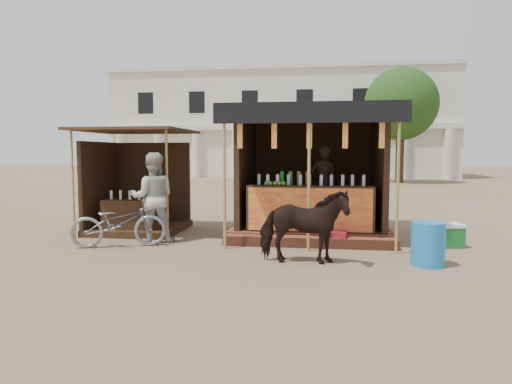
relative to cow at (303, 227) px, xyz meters
The scene contains 11 objects.
ground 1.26m from the cow, 149.68° to the right, with size 120.00×120.00×0.00m, color #846B4C.
main_stall 2.84m from the cow, 88.42° to the left, with size 3.60×3.61×2.78m.
secondary_stall 4.91m from the cow, 146.83° to the left, with size 2.40×2.40×2.38m.
cow is the anchor object (origin of this frame).
motorbike 3.74m from the cow, 166.52° to the left, with size 0.63×1.81×0.95m, color gray.
bystander 3.48m from the cow, 155.26° to the left, with size 0.90×0.70×1.85m, color #BABAB3.
blue_barrel 2.05m from the cow, ahead, with size 0.54×0.54×0.72m, color #1A79C8.
red_crate 1.63m from the cow, 68.21° to the left, with size 0.42×0.35×0.30m, color maroon.
cooler 3.25m from the cow, 33.04° to the left, with size 0.72×0.57×0.46m.
background_building 29.73m from the cow, 95.71° to the left, with size 26.00×7.45×8.18m.
tree 22.49m from the cow, 77.29° to the left, with size 4.50×4.40×7.00m.
Camera 1 is at (1.22, -6.95, 1.85)m, focal length 32.00 mm.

